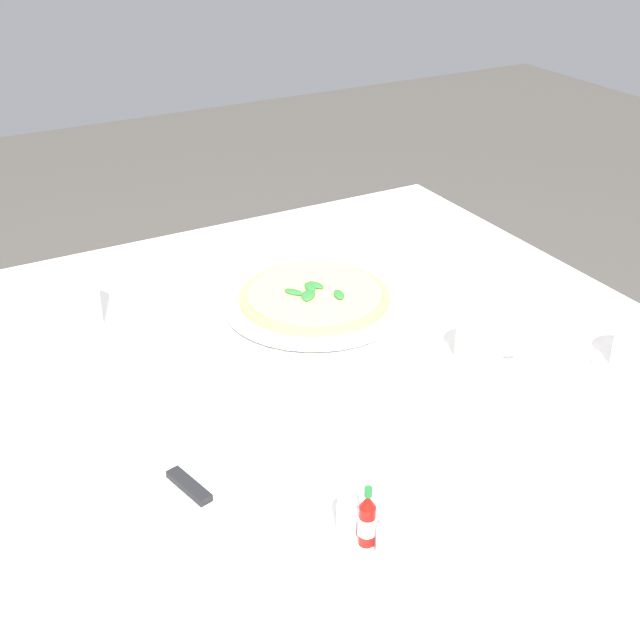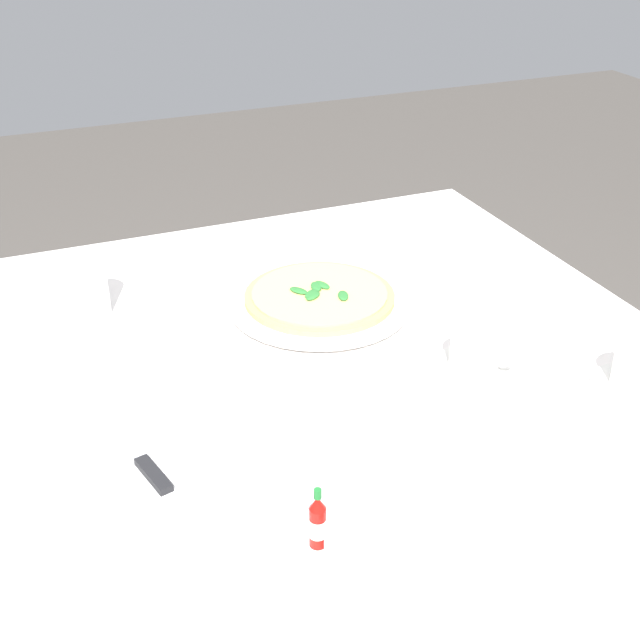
# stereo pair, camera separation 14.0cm
# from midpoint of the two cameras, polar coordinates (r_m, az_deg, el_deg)

# --- Properties ---
(dining_table) EXTENTS (1.15, 1.15, 0.74)m
(dining_table) POSITION_cam_midpoint_polar(r_m,az_deg,el_deg) (1.41, -2.45, -6.88)
(dining_table) COLOR white
(dining_table) RESTS_ON ground_plane
(pizza_plate) EXTENTS (0.32, 0.32, 0.02)m
(pizza_plate) POSITION_cam_midpoint_polar(r_m,az_deg,el_deg) (1.47, -3.10, 1.10)
(pizza_plate) COLOR white
(pizza_plate) RESTS_ON dining_table
(pizza) EXTENTS (0.26, 0.26, 0.02)m
(pizza) POSITION_cam_midpoint_polar(r_m,az_deg,el_deg) (1.46, -3.12, 1.58)
(pizza) COLOR #DBAD60
(pizza) RESTS_ON pizza_plate
(coffee_cup_right_edge) EXTENTS (0.13, 0.13, 0.07)m
(coffee_cup_right_edge) POSITION_cam_midpoint_polar(r_m,az_deg,el_deg) (1.35, 18.12, -2.12)
(coffee_cup_right_edge) COLOR white
(coffee_cup_right_edge) RESTS_ON dining_table
(coffee_cup_left_edge) EXTENTS (0.13, 0.13, 0.07)m
(coffee_cup_left_edge) POSITION_cam_midpoint_polar(r_m,az_deg,el_deg) (1.32, 7.90, -1.69)
(coffee_cup_left_edge) COLOR white
(coffee_cup_left_edge) RESTS_ON dining_table
(water_glass_far_left) EXTENTS (0.06, 0.06, 0.11)m
(water_glass_far_left) POSITION_cam_midpoint_polar(r_m,az_deg,el_deg) (1.46, -18.67, 1.15)
(water_glass_far_left) COLOR white
(water_glass_far_left) RESTS_ON dining_table
(napkin_folded) EXTENTS (0.24, 0.16, 0.02)m
(napkin_folded) POSITION_cam_midpoint_polar(r_m,az_deg,el_deg) (1.11, -13.90, -10.45)
(napkin_folded) COLOR white
(napkin_folded) RESTS_ON dining_table
(dinner_knife) EXTENTS (0.19, 0.06, 0.01)m
(dinner_knife) POSITION_cam_midpoint_polar(r_m,az_deg,el_deg) (1.10, -14.06, -9.82)
(dinner_knife) COLOR silver
(dinner_knife) RESTS_ON napkin_folded
(hot_sauce_bottle) EXTENTS (0.02, 0.02, 0.08)m
(hot_sauce_bottle) POSITION_cam_midpoint_polar(r_m,az_deg,el_deg) (0.99, -0.92, -13.65)
(hot_sauce_bottle) COLOR #B7140F
(hot_sauce_bottle) RESTS_ON dining_table
(salt_shaker) EXTENTS (0.03, 0.03, 0.06)m
(salt_shaker) POSITION_cam_midpoint_polar(r_m,az_deg,el_deg) (1.01, -2.21, -13.25)
(salt_shaker) COLOR white
(salt_shaker) RESTS_ON dining_table
(pepper_shaker) EXTENTS (0.03, 0.03, 0.06)m
(pepper_shaker) POSITION_cam_midpoint_polar(r_m,az_deg,el_deg) (0.98, 0.42, -14.83)
(pepper_shaker) COLOR white
(pepper_shaker) RESTS_ON dining_table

